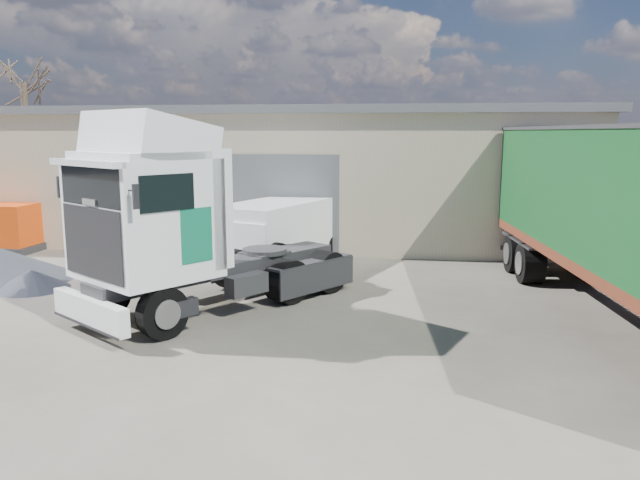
# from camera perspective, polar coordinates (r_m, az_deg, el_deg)

# --- Properties ---
(ground) EXTENTS (120.00, 120.00, 0.00)m
(ground) POSITION_cam_1_polar(r_m,az_deg,el_deg) (12.51, -3.30, -10.61)
(ground) COLOR #2B2923
(ground) RESTS_ON ground
(warehouse) EXTENTS (30.60, 12.60, 5.42)m
(warehouse) POSITION_cam_1_polar(r_m,az_deg,el_deg) (28.77, -8.93, 6.32)
(warehouse) COLOR #C4B596
(warehouse) RESTS_ON ground
(bare_tree) EXTENTS (4.00, 4.00, 9.60)m
(bare_tree) POSITION_cam_1_polar(r_m,az_deg,el_deg) (37.64, -25.63, 14.32)
(bare_tree) COLOR #382B21
(bare_tree) RESTS_ON ground
(tractor_unit) EXTENTS (6.26, 7.36, 4.83)m
(tractor_unit) POSITION_cam_1_polar(r_m,az_deg,el_deg) (15.10, -12.73, 0.70)
(tractor_unit) COLOR black
(tractor_unit) RESTS_ON ground
(box_trailer) EXTENTS (4.07, 13.81, 4.52)m
(box_trailer) POSITION_cam_1_polar(r_m,az_deg,el_deg) (15.79, 26.69, 2.94)
(box_trailer) COLOR #2D2D30
(box_trailer) RESTS_ON ground
(panel_van) EXTENTS (3.72, 5.60, 2.12)m
(panel_van) POSITION_cam_1_polar(r_m,az_deg,el_deg) (20.65, -3.91, 0.70)
(panel_van) COLOR black
(panel_van) RESTS_ON ground
(orange_skip) EXTENTS (2.90, 1.87, 1.78)m
(orange_skip) POSITION_cam_1_polar(r_m,az_deg,el_deg) (25.90, -27.22, 0.77)
(orange_skip) COLOR #2D2D30
(orange_skip) RESTS_ON ground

